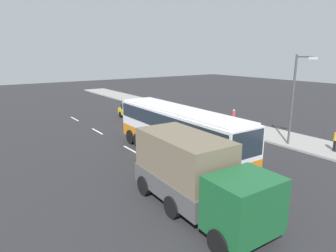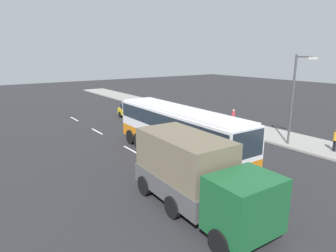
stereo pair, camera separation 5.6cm
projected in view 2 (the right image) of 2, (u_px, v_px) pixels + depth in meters
name	position (u px, v px, depth m)	size (l,w,h in m)	color
ground_plane	(186.00, 155.00, 20.12)	(120.00, 120.00, 0.00)	#28282B
sidewalk_curb	(267.00, 134.00, 25.12)	(80.00, 4.00, 0.15)	gray
lane_centreline	(125.00, 146.00, 21.89)	(24.66, 0.16, 0.01)	white
coach_bus	(178.00, 128.00, 19.01)	(11.68, 2.85, 3.34)	orange
cargo_truck	(196.00, 174.00, 12.62)	(7.21, 2.89, 3.24)	#19592D
car_yellow_taxi	(132.00, 111.00, 31.10)	(4.24, 2.18, 1.52)	gold
pedestrian_near_curb	(336.00, 139.00, 20.14)	(0.32, 0.32, 1.59)	black
pedestrian_at_crossing	(233.00, 117.00, 27.14)	(0.32, 0.32, 1.63)	brown
street_lamp	(295.00, 94.00, 21.07)	(1.54, 0.24, 6.57)	#47474C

